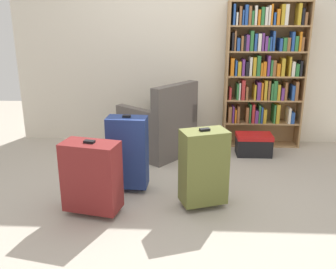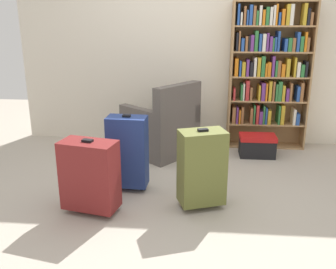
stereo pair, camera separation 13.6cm
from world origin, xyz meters
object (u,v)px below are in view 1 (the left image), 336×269
(bookshelf, at_px, (264,70))
(storage_box, at_px, (254,144))
(suitcase_olive, at_px, (204,167))
(mug, at_px, (204,150))
(suitcase_dark_red, at_px, (92,176))
(suitcase_navy_blue, at_px, (128,152))
(armchair, at_px, (160,129))

(bookshelf, xyz_separation_m, storage_box, (-0.13, -0.39, -0.85))
(storage_box, distance_m, suitcase_olive, 1.52)
(mug, relative_size, storage_box, 0.28)
(suitcase_olive, xyz_separation_m, suitcase_dark_red, (-0.96, -0.18, -0.03))
(mug, distance_m, storage_box, 0.61)
(suitcase_navy_blue, height_order, suitcase_dark_red, suitcase_navy_blue)
(bookshelf, height_order, suitcase_dark_red, bookshelf)
(armchair, relative_size, storage_box, 2.28)
(suitcase_navy_blue, xyz_separation_m, suitcase_dark_red, (-0.24, -0.48, -0.05))
(mug, relative_size, suitcase_navy_blue, 0.16)
(armchair, xyz_separation_m, mug, (0.55, 0.03, -0.27))
(armchair, height_order, suitcase_olive, armchair)
(bookshelf, relative_size, suitcase_olive, 2.46)
(mug, relative_size, suitcase_olive, 0.16)
(mug, relative_size, suitcase_dark_red, 0.18)
(bookshelf, bearing_deg, armchair, -162.81)
(mug, distance_m, suitcase_olive, 1.41)
(mug, height_order, suitcase_dark_red, suitcase_dark_red)
(mug, bearing_deg, storage_box, -1.86)
(armchair, xyz_separation_m, suitcase_navy_blue, (-0.24, -1.03, 0.08))
(suitcase_olive, relative_size, suitcase_dark_red, 1.10)
(suitcase_navy_blue, bearing_deg, mug, 53.33)
(storage_box, relative_size, suitcase_navy_blue, 0.56)
(armchair, height_order, suitcase_navy_blue, armchair)
(suitcase_dark_red, bearing_deg, mug, 56.16)
(bookshelf, height_order, storage_box, bookshelf)
(storage_box, distance_m, suitcase_dark_red, 2.24)
(suitcase_navy_blue, bearing_deg, bookshelf, 43.05)
(suitcase_olive, distance_m, suitcase_dark_red, 0.97)
(mug, height_order, suitcase_olive, suitcase_olive)
(bookshelf, xyz_separation_m, armchair, (-1.29, -0.40, -0.68))
(bookshelf, distance_m, storage_box, 0.95)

